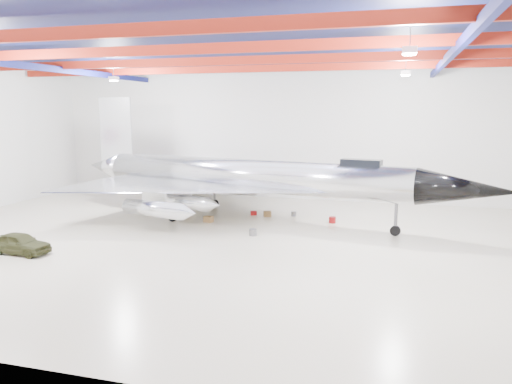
% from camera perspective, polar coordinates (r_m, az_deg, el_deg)
% --- Properties ---
extents(floor, '(40.00, 40.00, 0.00)m').
position_cam_1_polar(floor, '(28.99, -4.34, -5.61)').
color(floor, beige).
rests_on(floor, ground).
extents(wall_back, '(40.00, 0.00, 40.00)m').
position_cam_1_polar(wall_back, '(42.45, 2.59, 6.68)').
color(wall_back, silver).
rests_on(wall_back, floor).
extents(ceiling, '(40.00, 40.00, 0.00)m').
position_cam_1_polar(ceiling, '(28.23, -4.62, 16.50)').
color(ceiling, '#0A0F38').
rests_on(ceiling, wall_back).
extents(ceiling_structure, '(39.50, 29.50, 1.08)m').
position_cam_1_polar(ceiling_structure, '(28.16, -4.60, 15.14)').
color(ceiling_structure, maroon).
rests_on(ceiling_structure, ceiling).
extents(jet_aircraft, '(30.72, 20.59, 8.43)m').
position_cam_1_polar(jet_aircraft, '(33.95, -0.93, 1.38)').
color(jet_aircraft, silver).
rests_on(jet_aircraft, floor).
extents(jeep, '(3.40, 1.54, 1.13)m').
position_cam_1_polar(jeep, '(29.06, -25.35, -5.31)').
color(jeep, '#32351A').
rests_on(jeep, floor).
extents(crate_ply, '(0.63, 0.53, 0.40)m').
position_cam_1_polar(crate_ply, '(35.79, -8.06, -2.46)').
color(crate_ply, olive).
rests_on(crate_ply, floor).
extents(toolbox_red, '(0.53, 0.49, 0.30)m').
position_cam_1_polar(toolbox_red, '(35.91, -0.28, -2.41)').
color(toolbox_red, maroon).
rests_on(toolbox_red, floor).
extents(engine_drum, '(0.50, 0.50, 0.41)m').
position_cam_1_polar(engine_drum, '(30.08, -0.36, -4.63)').
color(engine_drum, '#59595B').
rests_on(engine_drum, floor).
extents(parts_bin, '(0.65, 0.59, 0.38)m').
position_cam_1_polar(parts_bin, '(35.45, 1.31, -2.51)').
color(parts_bin, olive).
rests_on(parts_bin, floor).
extents(tool_chest, '(0.60, 0.60, 0.42)m').
position_cam_1_polar(tool_chest, '(33.80, 8.72, -3.17)').
color(tool_chest, maroon).
rests_on(tool_chest, floor).
extents(oil_barrel, '(0.62, 0.52, 0.40)m').
position_cam_1_polar(oil_barrel, '(33.83, -5.46, -3.10)').
color(oil_barrel, olive).
rests_on(oil_barrel, floor).
extents(spares_box, '(0.43, 0.43, 0.33)m').
position_cam_1_polar(spares_box, '(35.66, 4.32, -2.50)').
color(spares_box, '#59595B').
rests_on(spares_box, floor).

